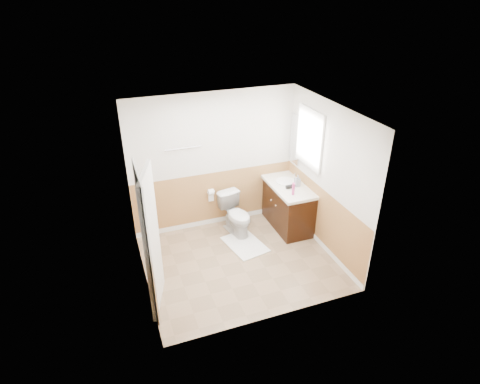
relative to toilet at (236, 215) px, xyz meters
name	(u,v)px	position (x,y,z in m)	size (l,w,h in m)	color
floor	(240,261)	(-0.25, -0.84, -0.37)	(3.00, 3.00, 0.00)	#8C7051
ceiling	(239,113)	(-0.25, -0.84, 2.13)	(3.00, 3.00, 0.00)	white
wall_back	(214,162)	(-0.25, 0.46, 0.88)	(3.00, 3.00, 0.00)	silver
wall_front	(276,242)	(-0.25, -2.14, 0.88)	(3.00, 3.00, 0.00)	silver
wall_left	(138,212)	(-1.75, -0.84, 0.88)	(3.00, 3.00, 0.00)	silver
wall_right	(327,179)	(1.25, -0.84, 0.88)	(3.00, 3.00, 0.00)	silver
wainscot_back	(215,199)	(-0.25, 0.45, 0.13)	(3.00, 3.00, 0.00)	#B77C49
wainscot_front	(273,288)	(-0.25, -2.12, 0.13)	(3.00, 3.00, 0.00)	#B77C49
wainscot_left	(145,256)	(-1.74, -0.84, 0.13)	(2.60, 2.60, 0.00)	#B77C49
wainscot_right	(322,219)	(1.24, -0.84, 0.13)	(2.60, 2.60, 0.00)	#B77C49
toilet	(236,215)	(0.00, 0.00, 0.00)	(0.41, 0.72, 0.73)	silver
bath_mat	(245,244)	(0.00, -0.43, -0.36)	(0.55, 0.80, 0.02)	white
vanity_cabinet	(288,207)	(0.96, -0.12, 0.03)	(0.55, 1.10, 0.80)	black
vanity_knob_left	(276,205)	(0.66, -0.22, 0.18)	(0.03, 0.03, 0.03)	silver
vanity_knob_right	(271,200)	(0.66, -0.02, 0.18)	(0.03, 0.03, 0.03)	silver
countertop	(289,187)	(0.95, -0.12, 0.46)	(0.60, 1.15, 0.05)	silver
sink_basin	(286,181)	(0.96, 0.03, 0.49)	(0.36, 0.36, 0.02)	white
faucet	(295,177)	(1.14, 0.03, 0.55)	(0.02, 0.02, 0.14)	silver
lotion_bottle	(293,189)	(0.86, -0.46, 0.59)	(0.05, 0.05, 0.22)	#C23278
soap_dispenser	(297,181)	(1.08, -0.19, 0.59)	(0.09, 0.09, 0.20)	gray
hair_dryer_body	(290,187)	(0.91, -0.23, 0.52)	(0.07, 0.07, 0.14)	black
hair_dryer_handle	(288,188)	(0.88, -0.22, 0.49)	(0.03, 0.03, 0.07)	black
mirror_panel	(295,139)	(1.23, 0.26, 1.18)	(0.02, 0.35, 0.90)	silver
window_frame	(310,138)	(1.22, -0.25, 1.38)	(0.04, 0.80, 1.00)	white
window_glass	(311,138)	(1.24, -0.25, 1.38)	(0.01, 0.70, 0.90)	white
door	(152,242)	(-1.65, -1.29, 0.65)	(0.05, 0.80, 2.04)	white
door_frame	(146,243)	(-1.72, -1.29, 0.66)	(0.02, 0.92, 2.10)	white
door_knob	(153,233)	(-1.59, -0.96, 0.58)	(0.06, 0.06, 0.06)	silver
towel_bar	(183,148)	(-0.80, 0.41, 1.23)	(0.02, 0.02, 0.62)	silver
tp_holder_bar	(211,192)	(-0.35, 0.39, 0.33)	(0.02, 0.02, 0.14)	silver
tp_roll	(211,192)	(-0.35, 0.39, 0.33)	(0.11, 0.11, 0.10)	white
tp_sheet	(211,197)	(-0.35, 0.39, 0.22)	(0.10, 0.01, 0.16)	white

